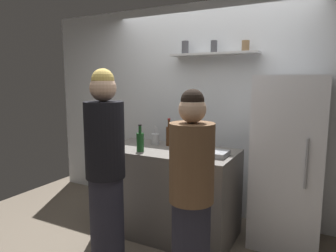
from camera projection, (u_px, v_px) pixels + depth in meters
back_wall_assembly at (209, 110)px, 3.79m from camera, size 4.80×0.32×2.60m
refrigerator at (289, 162)px, 3.05m from camera, size 0.65×0.68×1.71m
counter at (168, 191)px, 3.32m from camera, size 1.45×0.75×0.94m
baking_pan at (210, 153)px, 2.96m from camera, size 0.34×0.24×0.05m
utensil_holder at (155, 139)px, 3.50m from camera, size 0.09×0.09×0.22m
wine_bottle_green_glass at (140, 141)px, 3.12m from camera, size 0.08×0.08×0.28m
wine_bottle_amber_glass at (169, 135)px, 3.41m from camera, size 0.07×0.07×0.31m
water_bottle_plastic at (181, 147)px, 2.86m from camera, size 0.08×0.08×0.24m
person_brown_jacket at (191, 197)px, 2.30m from camera, size 0.34×0.34×1.60m
person_blonde at (106, 171)px, 2.64m from camera, size 0.34×0.34×1.76m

